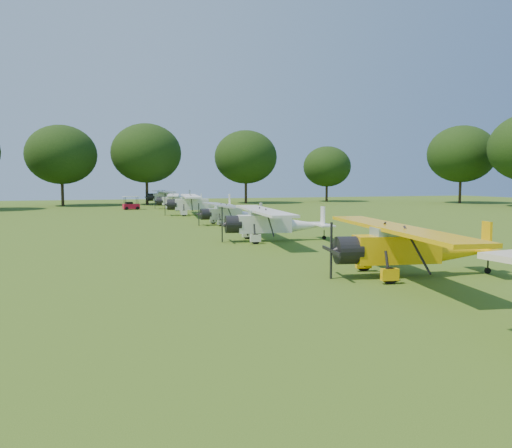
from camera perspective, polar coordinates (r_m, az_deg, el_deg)
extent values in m
plane|color=#355314|center=(27.07, 5.24, -3.25)|extent=(160.00, 160.00, 0.00)
cylinder|color=black|center=(91.61, 22.29, 3.73)|extent=(0.44, 0.44, 4.81)
ellipsoid|color=black|center=(91.70, 22.42, 7.40)|extent=(11.23, 11.23, 9.55)
cylinder|color=black|center=(92.26, 8.08, 3.71)|extent=(0.44, 0.44, 3.70)
ellipsoid|color=black|center=(92.27, 8.11, 6.52)|extent=(8.63, 8.63, 7.34)
cylinder|color=black|center=(84.55, -1.17, 3.92)|extent=(0.44, 0.44, 4.51)
ellipsoid|color=black|center=(84.63, -1.17, 7.65)|extent=(10.52, 10.52, 8.94)
cylinder|color=black|center=(81.74, -12.35, 3.85)|extent=(0.44, 0.44, 4.74)
ellipsoid|color=black|center=(81.84, -12.43, 7.90)|extent=(11.05, 11.05, 9.39)
cylinder|color=black|center=(81.18, -21.25, 3.53)|extent=(0.44, 0.44, 4.49)
ellipsoid|color=black|center=(81.26, -21.37, 7.39)|extent=(10.47, 10.47, 8.90)
cube|color=#F3B60A|center=(20.88, 15.75, -2.78)|extent=(3.54, 1.56, 1.12)
cone|color=#F3B60A|center=(22.25, 22.52, -2.92)|extent=(3.11, 1.44, 0.96)
cube|color=#8CA5B2|center=(20.76, 15.52, -1.18)|extent=(1.85, 1.25, 0.59)
cylinder|color=black|center=(20.12, 10.48, -2.96)|extent=(1.13, 1.25, 1.11)
cube|color=black|center=(19.90, 8.59, -3.02)|extent=(0.08, 0.14, 2.24)
cube|color=#F3B60A|center=(20.74, 15.54, -0.45)|extent=(3.39, 11.43, 0.15)
cube|color=#F3B60A|center=(22.76, 24.86, -1.47)|extent=(0.20, 0.60, 1.39)
cube|color=#F3B60A|center=(22.76, 24.59, -2.69)|extent=(1.39, 3.10, 0.10)
cylinder|color=black|center=(19.45, 15.04, -5.72)|extent=(0.66, 0.27, 0.64)
cylinder|color=black|center=(21.88, 12.19, -4.47)|extent=(0.66, 0.27, 0.64)
cylinder|color=black|center=(23.01, 24.95, -4.86)|extent=(0.27, 0.13, 0.26)
cube|color=white|center=(31.80, 0.94, 0.03)|extent=(3.49, 1.38, 1.12)
cone|color=white|center=(32.58, 5.87, -0.16)|extent=(3.06, 1.28, 0.96)
cube|color=#8CA5B2|center=(31.73, 0.76, 1.07)|extent=(1.80, 1.16, 0.58)
cylinder|color=black|center=(31.42, -2.65, -0.04)|extent=(1.07, 1.21, 1.11)
cube|color=black|center=(31.31, -3.90, -0.06)|extent=(0.08, 0.13, 2.23)
cube|color=white|center=(31.72, 0.76, 1.55)|extent=(2.79, 11.37, 0.15)
cube|color=white|center=(32.87, 7.64, 0.80)|extent=(0.17, 0.59, 1.38)
cube|color=white|center=(32.88, 7.46, -0.04)|extent=(1.23, 3.06, 0.10)
cylinder|color=black|center=(30.41, -0.06, -1.71)|extent=(0.65, 0.24, 0.64)
cylinder|color=black|center=(33.00, -1.01, -1.18)|extent=(0.65, 0.24, 0.64)
cylinder|color=black|center=(33.04, 7.79, -1.56)|extent=(0.26, 0.11, 0.26)
cube|color=silver|center=(43.70, -3.59, 1.18)|extent=(2.98, 1.02, 0.96)
cone|color=silver|center=(44.52, -0.54, 1.08)|extent=(2.61, 0.95, 0.83)
cube|color=#8CA5B2|center=(43.64, -3.70, 1.84)|extent=(1.51, 0.92, 0.50)
cylinder|color=black|center=(43.20, -5.79, 1.12)|extent=(0.87, 0.99, 0.95)
cube|color=black|center=(43.05, -6.55, 1.10)|extent=(0.06, 0.11, 1.93)
cube|color=silver|center=(43.63, -3.71, 2.14)|extent=(1.82, 9.78, 0.13)
cube|color=silver|center=(44.83, 0.55, 1.70)|extent=(0.12, 0.51, 1.19)
cube|color=silver|center=(44.82, 0.44, 1.17)|extent=(0.91, 2.61, 0.08)
cylinder|color=black|center=(42.44, -4.05, 0.13)|extent=(0.56, 0.17, 0.55)
cylinder|color=black|center=(44.63, -4.93, 0.37)|extent=(0.56, 0.17, 0.55)
cylinder|color=black|center=(44.94, 0.66, 0.21)|extent=(0.22, 0.08, 0.22)
cube|color=white|center=(55.91, -7.37, 2.24)|extent=(3.78, 1.57, 1.20)
cone|color=white|center=(56.19, -4.21, 2.10)|extent=(3.32, 1.45, 1.03)
cube|color=#8CA5B2|center=(55.88, -7.49, 2.88)|extent=(1.96, 1.29, 0.63)
cylinder|color=black|center=(55.83, -9.60, 2.20)|extent=(1.18, 1.32, 1.19)
cube|color=black|center=(55.82, -10.37, 2.19)|extent=(0.09, 0.15, 2.41)
cube|color=white|center=(55.87, -7.49, 3.17)|extent=(3.26, 12.28, 0.16)
cube|color=white|center=(56.31, -3.05, 2.70)|extent=(0.20, 0.64, 1.49)
cube|color=white|center=(56.32, -3.16, 2.17)|extent=(1.39, 3.31, 0.10)
cylinder|color=black|center=(54.49, -8.23, 1.25)|extent=(0.71, 0.27, 0.69)
cylinder|color=black|center=(57.35, -8.36, 1.43)|extent=(0.71, 0.27, 0.69)
cylinder|color=black|center=(56.40, -2.93, 1.21)|extent=(0.29, 0.13, 0.28)
cube|color=white|center=(69.04, -9.36, 2.61)|extent=(3.32, 1.48, 1.05)
cone|color=white|center=(69.07, -7.11, 2.51)|extent=(2.92, 1.36, 0.90)
cube|color=#8CA5B2|center=(69.03, -9.45, 3.06)|extent=(1.73, 1.18, 0.55)
cylinder|color=black|center=(69.09, -10.94, 2.58)|extent=(1.06, 1.18, 1.04)
cube|color=black|center=(69.12, -11.48, 2.58)|extent=(0.08, 0.13, 2.10)
cube|color=white|center=(69.02, -9.45, 3.27)|extent=(3.22, 10.71, 0.14)
cube|color=white|center=(69.09, -6.28, 2.94)|extent=(0.19, 0.56, 1.30)
cube|color=white|center=(69.10, -6.36, 2.56)|extent=(1.31, 2.91, 0.09)
cylinder|color=black|center=(67.84, -10.04, 1.92)|extent=(0.62, 0.26, 0.60)
cylinder|color=black|center=(70.34, -9.99, 2.03)|extent=(0.62, 0.26, 0.60)
cylinder|color=black|center=(69.15, -6.19, 1.88)|extent=(0.25, 0.12, 0.24)
cube|color=silver|center=(81.79, -10.46, 3.06)|extent=(3.69, 1.25, 1.20)
cone|color=silver|center=(82.41, -8.36, 2.98)|extent=(3.23, 1.17, 1.02)
cube|color=#8CA5B2|center=(81.75, -10.55, 3.50)|extent=(1.87, 1.13, 0.63)
cylinder|color=black|center=(81.42, -11.96, 3.02)|extent=(1.08, 1.23, 1.18)
cube|color=black|center=(81.30, -12.48, 3.01)|extent=(0.07, 0.14, 2.39)
cube|color=silver|center=(81.74, -10.55, 3.70)|extent=(2.22, 12.13, 0.16)
cube|color=silver|center=(82.66, -7.59, 3.39)|extent=(0.14, 0.63, 1.48)
cube|color=silver|center=(82.64, -7.66, 3.04)|extent=(1.12, 3.23, 0.10)
cylinder|color=black|center=(80.26, -10.90, 2.41)|extent=(0.69, 0.21, 0.68)
cylinder|color=black|center=(83.06, -11.25, 2.49)|extent=(0.69, 0.21, 0.68)
cylinder|color=black|center=(82.74, -7.50, 2.39)|extent=(0.28, 0.10, 0.27)
cube|color=red|center=(68.19, -14.08, 1.97)|extent=(2.22, 1.41, 0.66)
cube|color=black|center=(68.11, -14.32, 2.28)|extent=(0.99, 1.15, 0.42)
cube|color=white|center=(68.13, -14.10, 3.05)|extent=(2.14, 1.49, 0.08)
cylinder|color=black|center=(67.48, -14.56, 1.74)|extent=(0.43, 0.19, 0.42)
cylinder|color=black|center=(68.62, -14.76, 1.79)|extent=(0.43, 0.19, 0.42)
cylinder|color=black|center=(67.79, -13.39, 1.78)|extent=(0.43, 0.19, 0.42)
cylinder|color=black|center=(68.92, -13.61, 1.83)|extent=(0.43, 0.19, 0.42)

